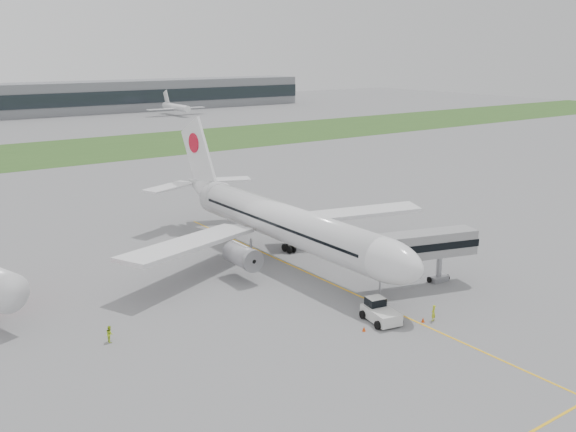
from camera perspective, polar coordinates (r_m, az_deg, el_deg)
ground at (r=84.84m, az=1.09°, el=-4.77°), size 600.00×600.00×0.00m
apron_markings at (r=81.13m, az=3.21°, el=-5.71°), size 70.00×70.00×0.04m
grass_strip at (r=192.30m, az=-20.92°, el=5.22°), size 600.00×50.00×0.02m
airliner at (r=86.95m, az=-0.81°, el=-0.38°), size 48.13×53.95×17.88m
pushback_tug at (r=69.78m, az=8.14°, el=-8.37°), size 3.76×4.92×2.31m
jet_bridge at (r=78.68m, az=11.25°, el=-2.68°), size 15.16×6.96×6.94m
safety_cone_left at (r=67.37m, az=6.77°, el=-9.93°), size 0.39×0.39×0.54m
safety_cone_right at (r=70.47m, az=11.91°, el=-9.02°), size 0.39×0.39×0.54m
ground_crew_near at (r=70.82m, az=12.79°, el=-8.40°), size 0.75×0.61×1.79m
ground_crew_far at (r=66.86m, az=-15.56°, el=-10.05°), size 0.75×0.90×1.69m
distant_aircraft_right at (r=290.46m, az=-9.89°, el=8.82°), size 27.17×24.09×10.20m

